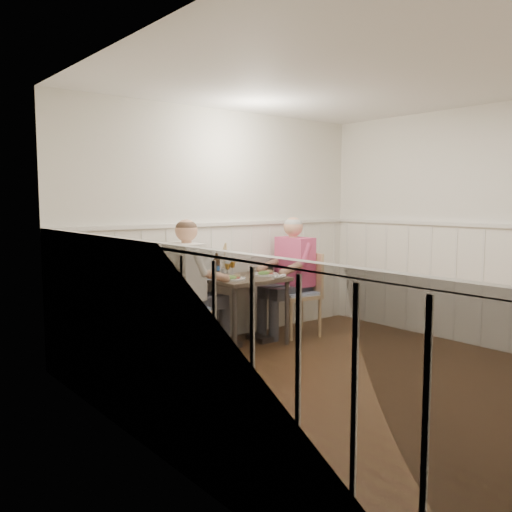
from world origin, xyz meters
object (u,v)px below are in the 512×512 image
(chair_right, at_px, (301,290))
(diner_cream, at_px, (188,298))
(chair_left, at_px, (180,307))
(man_in_pink, at_px, (292,285))
(dining_table, at_px, (245,287))
(grass_vase, at_px, (223,260))
(beer_bottle, at_px, (217,267))

(chair_right, height_order, diner_cream, diner_cream)
(chair_left, bearing_deg, chair_right, -4.00)
(chair_right, relative_size, man_in_pink, 0.69)
(dining_table, height_order, diner_cream, diner_cream)
(dining_table, xyz_separation_m, diner_cream, (-0.69, 0.05, -0.04))
(chair_left, distance_m, diner_cream, 0.13)
(chair_left, height_order, diner_cream, diner_cream)
(chair_left, xyz_separation_m, grass_vase, (0.68, 0.19, 0.41))
(dining_table, height_order, chair_right, chair_right)
(diner_cream, bearing_deg, dining_table, -4.50)
(diner_cream, bearing_deg, grass_vase, 17.29)
(dining_table, distance_m, beer_bottle, 0.38)
(diner_cream, bearing_deg, chair_right, -4.64)
(grass_vase, bearing_deg, diner_cream, -162.71)
(chair_right, relative_size, beer_bottle, 3.64)
(dining_table, relative_size, man_in_pink, 0.58)
(chair_left, bearing_deg, dining_table, -3.24)
(man_in_pink, relative_size, beer_bottle, 5.29)
(dining_table, bearing_deg, chair_right, -4.76)
(man_in_pink, xyz_separation_m, grass_vase, (-0.84, 0.22, 0.33))
(man_in_pink, height_order, grass_vase, man_in_pink)
(beer_bottle, bearing_deg, grass_vase, 21.88)
(dining_table, height_order, beer_bottle, beer_bottle)
(chair_left, height_order, man_in_pink, man_in_pink)
(dining_table, distance_m, chair_left, 0.80)
(dining_table, height_order, chair_left, chair_left)
(grass_vase, bearing_deg, beer_bottle, -158.12)
(chair_left, height_order, grass_vase, grass_vase)
(man_in_pink, relative_size, grass_vase, 3.65)
(chair_left, relative_size, diner_cream, 0.67)
(dining_table, bearing_deg, diner_cream, 175.50)
(diner_cream, bearing_deg, chair_left, -175.02)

